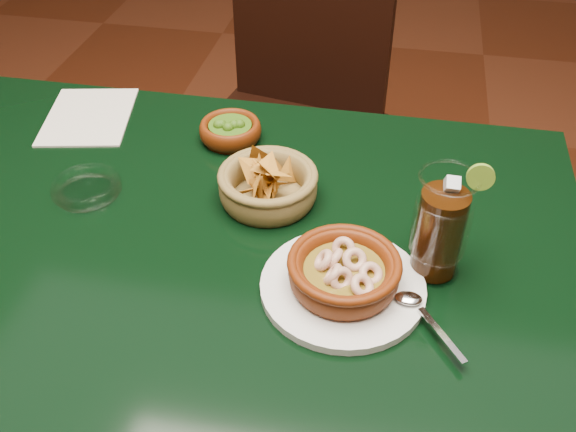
% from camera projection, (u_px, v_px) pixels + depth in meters
% --- Properties ---
extents(dining_table, '(1.20, 0.80, 0.75)m').
position_uv_depth(dining_table, '(209.00, 270.00, 1.09)').
color(dining_table, black).
rests_on(dining_table, ground).
extents(dining_chair, '(0.53, 0.53, 0.98)m').
position_uv_depth(dining_chair, '(292.00, 115.00, 1.69)').
color(dining_chair, black).
rests_on(dining_chair, ground).
extents(shrimp_plate, '(0.29, 0.24, 0.07)m').
position_uv_depth(shrimp_plate, '(344.00, 275.00, 0.90)').
color(shrimp_plate, silver).
rests_on(shrimp_plate, dining_table).
extents(chip_basket, '(0.20, 0.20, 0.12)m').
position_uv_depth(chip_basket, '(268.00, 185.00, 1.06)').
color(chip_basket, olive).
rests_on(chip_basket, dining_table).
extents(guacamole_ramekin, '(0.13, 0.13, 0.05)m').
position_uv_depth(guacamole_ramekin, '(230.00, 130.00, 1.20)').
color(guacamole_ramekin, '#501B05').
rests_on(guacamole_ramekin, dining_table).
extents(cola_drink, '(0.17, 0.17, 0.19)m').
position_uv_depth(cola_drink, '(440.00, 227.00, 0.89)').
color(cola_drink, white).
rests_on(cola_drink, dining_table).
extents(glass_ashtray, '(0.12, 0.12, 0.03)m').
position_uv_depth(glass_ashtray, '(87.00, 188.00, 1.08)').
color(glass_ashtray, white).
rests_on(glass_ashtray, dining_table).
extents(paper_menu, '(0.20, 0.24, 0.00)m').
position_uv_depth(paper_menu, '(89.00, 116.00, 1.28)').
color(paper_menu, beige).
rests_on(paper_menu, dining_table).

